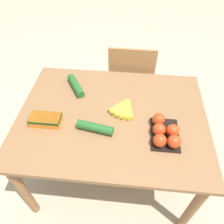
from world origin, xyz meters
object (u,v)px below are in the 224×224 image
at_px(carrot_bag, 45,119).
at_px(cucumber_far, 95,128).
at_px(chair, 130,83).
at_px(banana_bunch, 124,108).
at_px(tomato_pack, 165,132).
at_px(cucumber_near, 76,86).

relative_size(carrot_bag, cucumber_far, 0.83).
distance_m(chair, banana_bunch, 0.66).
bearing_deg(cucumber_far, tomato_pack, -0.89).
xyz_separation_m(chair, cucumber_near, (-0.41, -0.41, 0.27)).
relative_size(carrot_bag, cucumber_near, 0.87).
bearing_deg(banana_bunch, carrot_bag, -161.81).
height_order(banana_bunch, carrot_bag, carrot_bag).
bearing_deg(cucumber_far, banana_bunch, 48.98).
bearing_deg(banana_bunch, cucumber_far, -131.02).
xyz_separation_m(chair, tomato_pack, (0.22, -0.80, 0.29)).
bearing_deg(banana_bunch, chair, 86.60).
height_order(banana_bunch, cucumber_far, cucumber_far).
height_order(tomato_pack, cucumber_near, tomato_pack).
bearing_deg(cucumber_far, cucumber_near, 118.20).
height_order(carrot_bag, cucumber_far, carrot_bag).
bearing_deg(cucumber_near, carrot_bag, -108.86).
xyz_separation_m(tomato_pack, carrot_bag, (-0.75, 0.04, -0.01)).
distance_m(tomato_pack, carrot_bag, 0.75).
relative_size(chair, banana_bunch, 5.11).
relative_size(banana_bunch, cucumber_far, 0.76).
bearing_deg(cucumber_near, cucumber_far, -61.80).
bearing_deg(banana_bunch, tomato_pack, -37.45).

